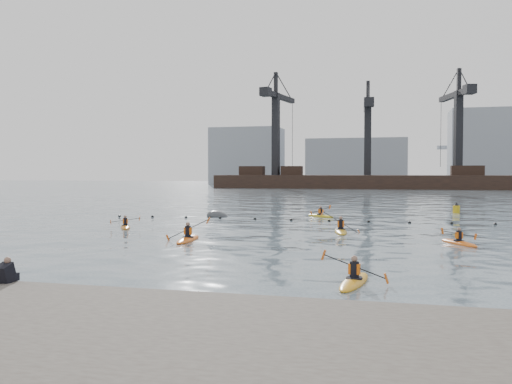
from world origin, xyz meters
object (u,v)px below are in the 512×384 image
kayaker_3 (341,231)px  nav_buoy (456,209)px  kayaker_5 (321,215)px  kayaker_0 (188,238)px  kayaker_2 (125,226)px  kayaker_4 (459,242)px  mooring_buoy (218,217)px  kayaker_1 (354,280)px

kayaker_3 → nav_buoy: (8.98, 19.11, 0.24)m
kayaker_5 → kayaker_0: bearing=-153.5°
kayaker_2 → kayaker_3: (14.62, 0.76, 0.02)m
kayaker_3 → nav_buoy: bearing=55.9°
kayaker_4 → mooring_buoy: kayaker_4 is taller
nav_buoy → kayaker_0: bearing=-123.6°
kayaker_2 → kayaker_4: kayaker_4 is taller
kayaker_0 → kayaker_1: size_ratio=1.07×
kayaker_2 → kayaker_5: bearing=17.4°
kayaker_0 → kayaker_2: (-6.73, 5.48, -0.02)m
kayaker_1 → kayaker_3: kayaker_3 is taller
kayaker_5 → mooring_buoy: 8.84m
kayaker_2 → kayaker_4: bearing=-38.2°
kayaker_3 → kayaker_5: size_ratio=1.30×
kayaker_0 → kayaker_3: kayaker_3 is taller
kayaker_1 → kayaker_5: kayaker_1 is taller
kayaker_4 → kayaker_0: bearing=-18.8°
kayaker_3 → kayaker_5: bearing=94.4°
kayaker_0 → kayaker_4: (14.51, 2.20, -0.02)m
mooring_buoy → nav_buoy: (20.30, 9.64, 0.35)m
kayaker_1 → kayaker_2: kayaker_1 is taller
nav_buoy → mooring_buoy: bearing=-154.6°
mooring_buoy → nav_buoy: size_ratio=1.71×
mooring_buoy → kayaker_5: bearing=15.3°
kayaker_1 → kayaker_3: (-1.91, 15.78, 0.01)m
kayaker_5 → nav_buoy: size_ratio=2.46×
kayaker_3 → mooring_buoy: (-11.32, 9.47, -0.11)m
kayaker_4 → kayaker_2: bearing=-36.2°
kayaker_1 → kayaker_5: (-4.72, 27.58, -0.00)m
kayaker_0 → mooring_buoy: (-3.43, 15.71, -0.11)m
kayaker_0 → nav_buoy: 30.45m
kayaker_4 → nav_buoy: 23.27m
kayaker_0 → kayaker_2: kayaker_0 is taller
nav_buoy → kayaker_2: bearing=-139.9°
kayaker_3 → nav_buoy: 21.11m
kayaker_1 → nav_buoy: 35.59m
kayaker_1 → kayaker_2: (-16.53, 15.02, -0.01)m
kayaker_2 → mooring_buoy: kayaker_2 is taller
kayaker_4 → mooring_buoy: 22.46m
kayaker_2 → nav_buoy: 30.85m
kayaker_0 → nav_buoy: size_ratio=3.20×
kayaker_0 → kayaker_5: bearing=69.2°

